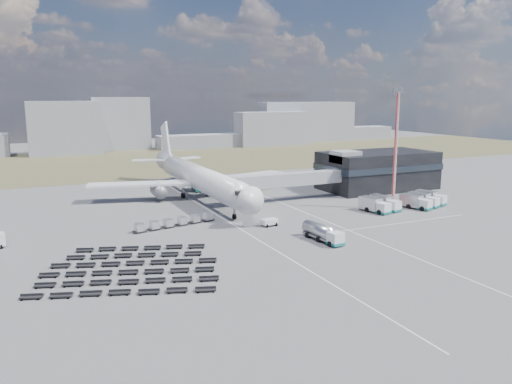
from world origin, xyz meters
name	(u,v)px	position (x,y,z in m)	size (l,w,h in m)	color
ground	(253,230)	(0.00, 0.00, 0.00)	(420.00, 420.00, 0.00)	#565659
grass_strip	(133,161)	(0.00, 110.00, 0.01)	(420.00, 90.00, 0.01)	brown
lane_markings	(291,221)	(9.77, 3.00, 0.01)	(47.12, 110.00, 0.01)	silver
terminal	(377,170)	(47.77, 23.96, 5.25)	(30.40, 16.40, 11.00)	black
jet_bridge	(278,181)	(15.90, 20.42, 5.05)	(30.30, 3.80, 7.05)	#939399
airliner	(197,177)	(0.00, 32.38, 5.29)	(51.59, 64.53, 17.62)	white
skyline	(154,130)	(18.24, 151.56, 8.74)	(312.65, 25.37, 24.14)	gray
fuel_tanker	(323,233)	(7.76, -12.03, 1.47)	(3.24, 9.30, 2.95)	white
pushback_tug	(269,222)	(4.00, 1.01, 0.70)	(3.06, 1.72, 1.40)	white
catering_truck	(198,185)	(3.19, 41.86, 1.40)	(3.16, 6.23, 2.74)	white
service_trucks_near	(380,204)	(31.45, 2.18, 1.57)	(7.35, 8.26, 2.89)	white
service_trucks_far	(423,200)	(43.46, 1.84, 1.52)	(10.92, 9.51, 2.80)	white
uld_row	(175,222)	(-12.61, 8.22, 0.92)	(16.89, 4.77, 1.54)	black
baggage_dollies	(130,268)	(-25.35, -12.67, 0.32)	(28.49, 26.53, 0.64)	black
floodlight_mast	(396,149)	(35.68, 2.96, 13.26)	(2.48, 2.04, 26.45)	red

